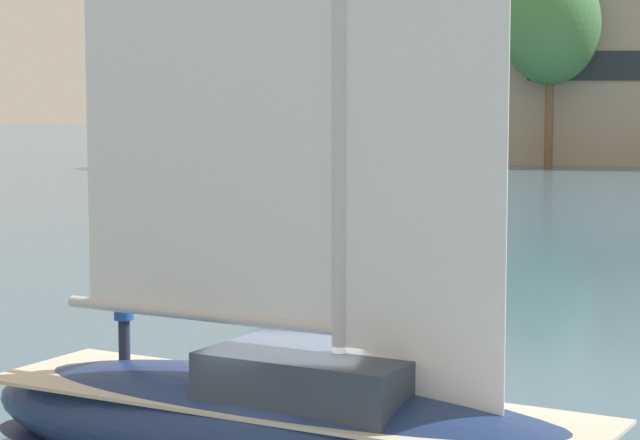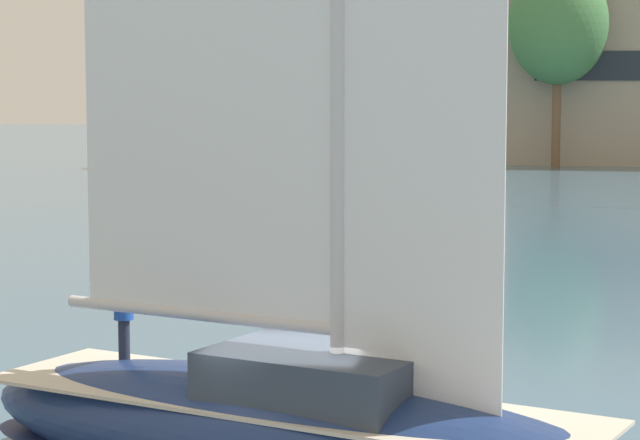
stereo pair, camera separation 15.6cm
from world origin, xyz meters
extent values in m
cylinder|color=brown|center=(4.61, 85.52, 4.49)|extent=(0.72, 0.72, 8.99)
ellipsoid|color=#477F47|center=(4.61, 85.52, 11.71)|extent=(8.09, 8.09, 9.89)
cylinder|color=brown|center=(-15.01, 84.22, 5.24)|extent=(0.84, 0.84, 10.49)
ellipsoid|color=#336B38|center=(-15.01, 84.22, 13.66)|extent=(9.44, 9.44, 11.53)
ellipsoid|color=navy|center=(0.00, 0.00, 0.99)|extent=(12.05, 6.93, 1.98)
cube|color=beige|center=(0.00, 0.00, 1.56)|extent=(10.56, 5.97, 0.06)
cube|color=#333D4C|center=(0.55, -0.19, 2.00)|extent=(3.83, 3.23, 0.81)
cylinder|color=silver|center=(-1.59, 0.56, 2.75)|extent=(5.00, 1.92, 0.20)
cube|color=white|center=(2.18, -0.77, 5.59)|extent=(2.42, 0.87, 7.99)
cylinder|color=#232838|center=(-3.16, 1.53, 2.02)|extent=(0.26, 0.26, 0.85)
cylinder|color=#1E4CA5|center=(-3.16, 1.53, 2.77)|extent=(0.43, 0.43, 0.65)
sphere|color=tan|center=(-3.16, 1.53, 3.21)|extent=(0.24, 0.24, 0.24)
ellipsoid|color=#194C47|center=(-3.13, 66.89, 0.68)|extent=(3.46, 8.28, 1.37)
ellipsoid|color=#19234C|center=(-3.13, 66.89, 0.31)|extent=(3.50, 8.37, 0.16)
cube|color=beige|center=(-3.13, 66.89, 1.09)|extent=(2.96, 7.27, 0.06)
cube|color=#333D4C|center=(-3.19, 66.50, 1.40)|extent=(1.90, 2.47, 0.56)
cylinder|color=silver|center=(-3.23, 66.26, 6.14)|extent=(0.16, 0.16, 10.04)
cylinder|color=silver|center=(-2.95, 68.04, 1.92)|extent=(0.69, 3.59, 0.14)
cylinder|color=white|center=(-2.95, 68.04, 2.02)|extent=(0.72, 3.25, 0.22)
camera|label=1|loc=(3.80, -18.65, 6.37)|focal=70.00mm
camera|label=2|loc=(3.95, -18.63, 6.37)|focal=70.00mm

